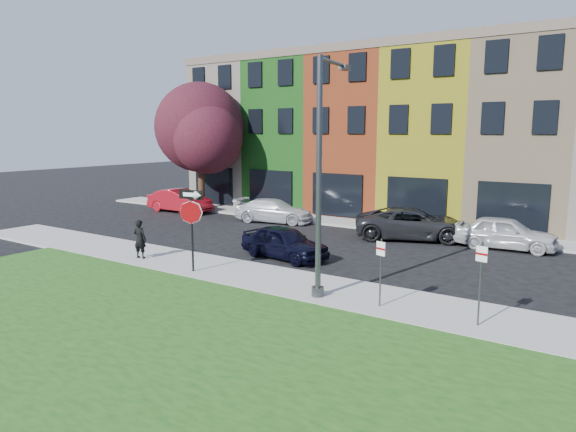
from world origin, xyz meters
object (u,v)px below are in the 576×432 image
Objects in this scene: street_lamp at (322,178)px; stop_sign at (191,214)px; man at (140,239)px; sedan_near at (284,242)px.

stop_sign is at bearing 175.82° from street_lamp.
stop_sign is 0.41× the size of street_lamp.
man is at bearing 169.11° from stop_sign.
sedan_near is 0.58× the size of street_lamp.
stop_sign is 0.72× the size of sedan_near.
street_lamp is at bearing 169.15° from man.
street_lamp is (3.91, -3.71, 3.18)m from sedan_near.
sedan_near is at bearing 129.41° from street_lamp.
stop_sign is 5.62m from street_lamp.
man is 0.22× the size of street_lamp.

